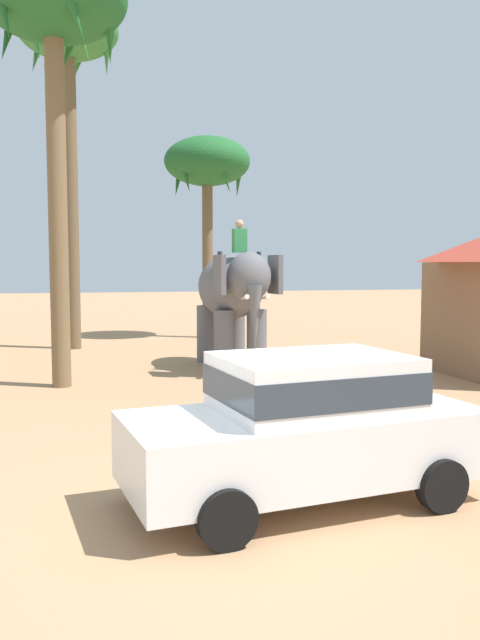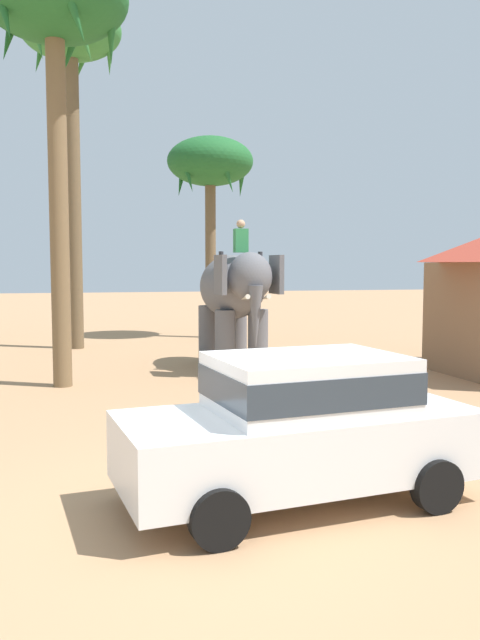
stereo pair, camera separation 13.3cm
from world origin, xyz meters
TOP-DOWN VIEW (x-y plane):
  - ground_plane at (0.00, 0.00)m, footprint 120.00×120.00m
  - car_sedan_foreground at (1.00, 0.13)m, footprint 4.30×2.30m
  - elephant_with_mahout at (2.37, 9.84)m, footprint 1.79×3.92m
  - palm_tree_near_hut at (3.10, 17.14)m, footprint 3.20×3.20m
  - palm_tree_left_of_road at (-1.98, 8.14)m, footprint 3.20×3.20m
  - palm_tree_far_back at (-1.79, 14.94)m, footprint 3.20×3.20m

SIDE VIEW (x-z plane):
  - ground_plane at x=0.00m, z-range 0.00..0.00m
  - car_sedan_foreground at x=1.00m, z-range 0.08..1.78m
  - elephant_with_mahout at x=2.37m, z-range 0.05..3.93m
  - palm_tree_near_hut at x=3.10m, z-range 2.65..10.13m
  - palm_tree_left_of_road at x=-1.98m, z-range 3.46..12.84m
  - palm_tree_far_back at x=-1.79m, z-range 4.14..15.20m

